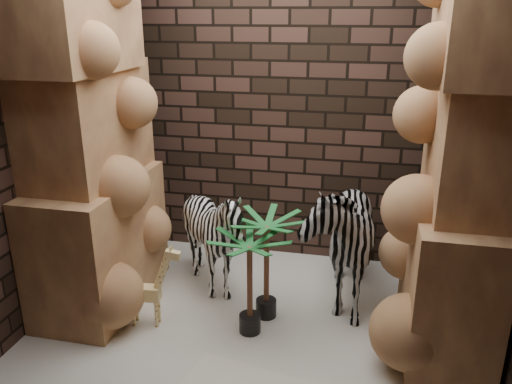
% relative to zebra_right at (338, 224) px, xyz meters
% --- Properties ---
extents(floor, '(3.50, 3.50, 0.00)m').
position_rel_zebra_right_xyz_m(floor, '(-0.57, -0.49, -0.70)').
color(floor, beige).
rests_on(floor, ground).
extents(wall_back, '(3.50, 0.00, 3.50)m').
position_rel_zebra_right_xyz_m(wall_back, '(-0.57, 0.76, 0.80)').
color(wall_back, black).
rests_on(wall_back, ground).
extents(wall_front, '(3.50, 0.00, 3.50)m').
position_rel_zebra_right_xyz_m(wall_front, '(-0.57, -1.74, 0.80)').
color(wall_front, black).
rests_on(wall_front, ground).
extents(wall_left, '(0.00, 3.00, 3.00)m').
position_rel_zebra_right_xyz_m(wall_left, '(-2.32, -0.49, 0.80)').
color(wall_left, black).
rests_on(wall_left, ground).
extents(rock_pillar_left, '(0.68, 1.30, 3.00)m').
position_rel_zebra_right_xyz_m(rock_pillar_left, '(-1.97, -0.49, 0.80)').
color(rock_pillar_left, tan).
rests_on(rock_pillar_left, floor).
extents(rock_pillar_right, '(0.58, 1.25, 3.00)m').
position_rel_zebra_right_xyz_m(rock_pillar_right, '(0.85, -0.49, 0.80)').
color(rock_pillar_right, tan).
rests_on(rock_pillar_right, floor).
extents(zebra_right, '(0.74, 1.23, 1.39)m').
position_rel_zebra_right_xyz_m(zebra_right, '(0.00, 0.00, 0.00)').
color(zebra_right, white).
rests_on(zebra_right, floor).
extents(zebra_left, '(0.93, 1.12, 0.96)m').
position_rel_zebra_right_xyz_m(zebra_left, '(-1.06, -0.15, -0.22)').
color(zebra_left, white).
rests_on(zebra_left, floor).
extents(giraffe_toy, '(0.38, 0.16, 0.73)m').
position_rel_zebra_right_xyz_m(giraffe_toy, '(-1.45, -0.77, -0.33)').
color(giraffe_toy, '#FFE392').
rests_on(giraffe_toy, floor).
extents(palm_front, '(0.36, 0.36, 0.91)m').
position_rel_zebra_right_xyz_m(palm_front, '(-0.53, -0.45, -0.24)').
color(palm_front, '#155420').
rests_on(palm_front, floor).
extents(palm_back, '(0.36, 0.36, 0.84)m').
position_rel_zebra_right_xyz_m(palm_back, '(-0.61, -0.69, -0.28)').
color(palm_back, '#155420').
rests_on(palm_back, floor).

